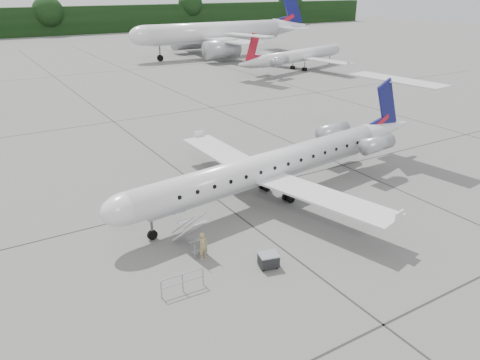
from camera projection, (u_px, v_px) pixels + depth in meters
ground at (295, 213)px, 30.91m from camera, size 320.00×320.00×0.00m
treeline at (13, 23)px, 131.73m from camera, size 260.00×4.00×8.00m
main_regional_jet at (267, 153)px, 31.52m from camera, size 28.99×22.53×6.86m
airstair at (189, 232)px, 26.31m from camera, size 1.16×2.53×2.15m
passenger at (203, 246)px, 25.43m from camera, size 0.68×0.57×1.59m
safety_railing at (183, 283)px, 22.77m from camera, size 2.20×0.15×1.00m
baggage_cart at (268, 260)px, 24.79m from camera, size 1.15×1.02×0.86m
bg_narrowbody at (214, 22)px, 94.97m from camera, size 38.61×28.03×13.74m
bg_regional_right at (303, 49)px, 81.63m from camera, size 31.27×26.13×7.07m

